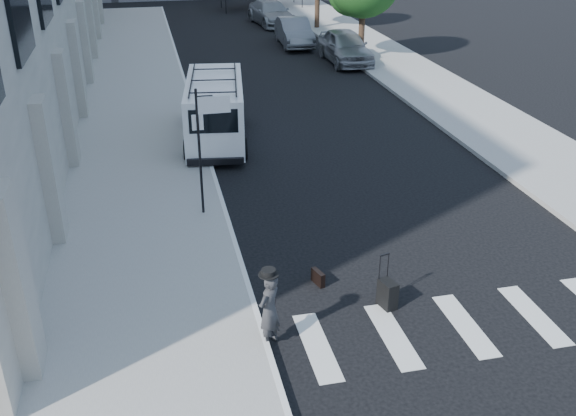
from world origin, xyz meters
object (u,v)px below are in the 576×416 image
suitcase (387,294)px  cargo_van (215,109)px  businessman (269,310)px  parked_car_b (294,32)px  briefcase (318,277)px  parked_car_a (345,46)px  parked_car_c (271,13)px

suitcase → cargo_van: cargo_van is taller
businessman → parked_car_b: businessman is taller
suitcase → parked_car_b: parked_car_b is taller
businessman → suitcase: businessman is taller
briefcase → cargo_van: bearing=79.7°
suitcase → cargo_van: size_ratio=0.20×
cargo_van → parked_car_b: cargo_van is taller
cargo_van → parked_car_a: cargo_van is taller
businessman → parked_car_c: bearing=-146.0°
suitcase → cargo_van: (-2.31, 11.32, 0.84)m
parked_car_c → cargo_van: bearing=-113.7°
cargo_van → parked_car_a: 13.24m
suitcase → parked_car_b: 26.83m
cargo_van → parked_car_a: bearing=59.8°
cargo_van → parked_car_b: 16.50m
businessman → cargo_van: size_ratio=0.26×
parked_car_a → parked_car_b: parked_car_a is taller
briefcase → parked_car_b: size_ratio=0.09×
briefcase → cargo_van: size_ratio=0.07×
businessman → suitcase: size_ratio=1.32×
briefcase → suitcase: size_ratio=0.36×
businessman → parked_car_c: 34.79m
parked_car_b → parked_car_c: bearing=92.8°
suitcase → parked_car_c: 33.67m
briefcase → businessman: bearing=-145.1°
suitcase → parked_car_c: parked_car_c is taller
suitcase → parked_car_a: size_ratio=0.24×
businessman → suitcase: bearing=149.6°
suitcase → briefcase: bearing=120.0°
cargo_van → parked_car_a: size_ratio=1.22×
parked_car_b → parked_car_c: size_ratio=0.88×
briefcase → parked_car_b: parked_car_b is taller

